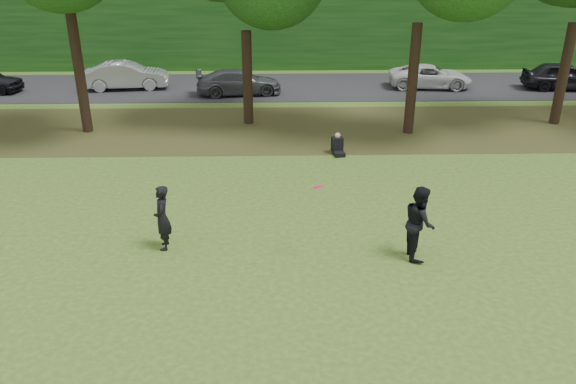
{
  "coord_description": "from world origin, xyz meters",
  "views": [
    {
      "loc": [
        -1.8,
        -10.99,
        7.52
      ],
      "look_at": [
        -1.46,
        3.06,
        1.3
      ],
      "focal_mm": 35.0,
      "sensor_mm": 36.0,
      "label": 1
    }
  ],
  "objects_px": {
    "player_left": "(162,218)",
    "seated_person": "(338,146)",
    "player_right": "(419,222)",
    "frisbee": "(318,187)"
  },
  "relations": [
    {
      "from": "player_left",
      "to": "frisbee",
      "type": "relative_size",
      "value": 6.3
    },
    {
      "from": "player_left",
      "to": "seated_person",
      "type": "relative_size",
      "value": 2.17
    },
    {
      "from": "player_right",
      "to": "seated_person",
      "type": "bearing_deg",
      "value": 10.53
    },
    {
      "from": "player_right",
      "to": "frisbee",
      "type": "xyz_separation_m",
      "value": [
        -2.62,
        0.05,
        1.0
      ]
    },
    {
      "from": "player_right",
      "to": "player_left",
      "type": "bearing_deg",
      "value": 86.48
    },
    {
      "from": "frisbee",
      "to": "player_right",
      "type": "bearing_deg",
      "value": -0.99
    },
    {
      "from": "player_right",
      "to": "frisbee",
      "type": "height_order",
      "value": "frisbee"
    },
    {
      "from": "player_left",
      "to": "seated_person",
      "type": "bearing_deg",
      "value": 136.88
    },
    {
      "from": "frisbee",
      "to": "seated_person",
      "type": "height_order",
      "value": "frisbee"
    },
    {
      "from": "player_left",
      "to": "frisbee",
      "type": "height_order",
      "value": "frisbee"
    }
  ]
}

